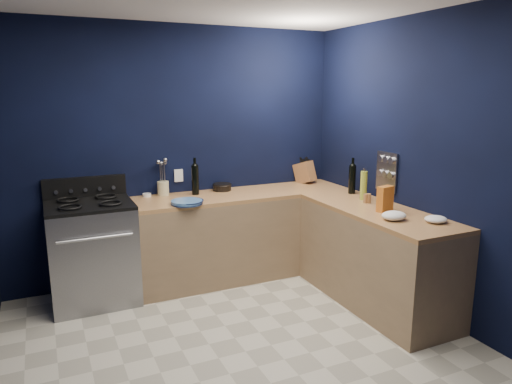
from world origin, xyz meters
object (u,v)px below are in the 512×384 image
knife_block (305,173)px  gas_range (93,254)px  crouton_bag (385,199)px  plate_stack (187,202)px  utensil_crock (163,188)px

knife_block → gas_range: bearing=165.1°
knife_block → crouton_bag: (-0.03, -1.44, -0.00)m
plate_stack → knife_block: size_ratio=1.26×
utensil_crock → crouton_bag: 2.19m
gas_range → utensil_crock: size_ratio=6.34×
gas_range → utensil_crock: bearing=18.4°
knife_block → crouton_bag: bearing=-111.4°
gas_range → crouton_bag: (2.37, -1.21, 0.55)m
plate_stack → crouton_bag: crouton_bag is taller
gas_range → crouton_bag: size_ratio=4.06×
utensil_crock → crouton_bag: (1.63, -1.46, 0.04)m
gas_range → plate_stack: bearing=-14.4°
gas_range → crouton_bag: crouton_bag is taller
utensil_crock → gas_range: bearing=-161.6°
crouton_bag → gas_range: bearing=139.8°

